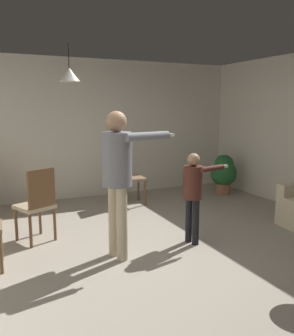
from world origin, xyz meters
name	(u,v)px	position (x,y,z in m)	size (l,w,h in m)	color
ground	(157,255)	(0.00, 0.00, 0.00)	(7.68, 7.68, 0.00)	#9E9384
wall_back	(86,129)	(0.00, 3.20, 1.35)	(6.40, 0.10, 2.70)	silver
person_adult	(118,169)	(-0.44, 0.13, 1.08)	(0.88, 0.49, 1.73)	tan
person_child	(194,188)	(0.60, 0.15, 0.74)	(0.64, 0.34, 1.20)	black
dining_chair_near_wall	(37,202)	(-1.24, 1.03, 0.55)	(0.55, 0.55, 1.00)	brown
dining_chair_centre_back	(129,175)	(0.54, 2.29, 0.55)	(0.45, 0.45, 1.00)	brown
potted_plant_corner	(224,172)	(2.62, 2.22, 0.45)	(0.53, 0.53, 0.81)	brown
ceiling_light_pendant	(69,74)	(-0.61, 1.70, 2.25)	(0.32, 0.32, 0.55)	silver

